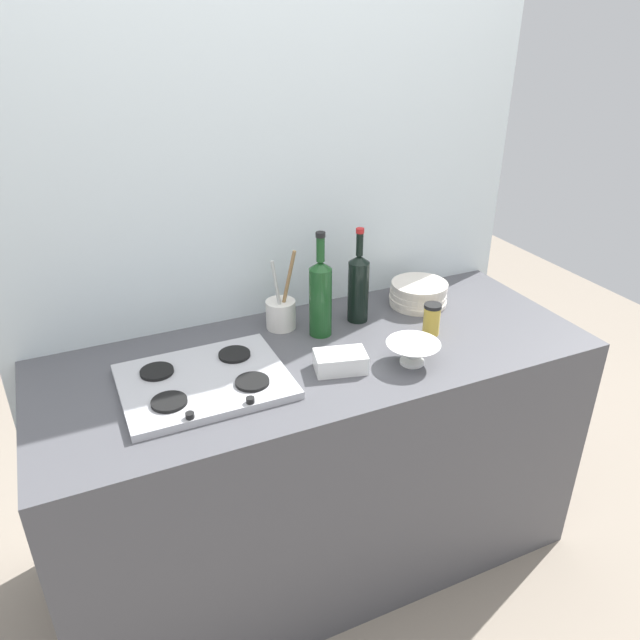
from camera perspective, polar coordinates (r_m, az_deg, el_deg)
The scene contains 11 objects.
ground_plane at distance 2.55m, azimuth 0.00°, elevation -20.84°, with size 6.00×6.00×0.00m, color gray.
counter_block at distance 2.23m, azimuth 0.00°, elevation -13.12°, with size 1.80×0.70×0.90m, color #4C4C51.
backsplash_panel at distance 2.15m, azimuth -4.26°, elevation 9.27°, with size 1.90×0.06×2.46m, color silver.
stovetop_hob at distance 1.83m, azimuth -10.81°, elevation -5.66°, with size 0.48×0.38×0.04m.
plate_stack at distance 2.30m, azimuth 9.22°, elevation 2.47°, with size 0.21×0.22×0.09m.
wine_bottle_leftmost at distance 2.12m, azimuth 3.62°, elevation 3.17°, with size 0.07×0.07×0.34m.
wine_bottle_mid_left at distance 2.02m, azimuth 0.04°, elevation 2.26°, with size 0.08×0.08×0.36m.
mixing_bowl at distance 1.92m, azimuth 8.70°, elevation -2.98°, with size 0.17×0.17×0.07m.
butter_dish at distance 1.87m, azimuth 1.93°, elevation -3.91°, with size 0.16×0.10×0.06m, color white.
utensil_crock at distance 2.10m, azimuth -3.69°, elevation 0.72°, with size 0.10×0.10×0.29m.
condiment_jar_front at distance 2.09m, azimuth 10.44°, elevation 0.09°, with size 0.06×0.06×0.11m.
Camera 1 is at (-0.70, -1.54, 1.90)m, focal length 34.08 mm.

